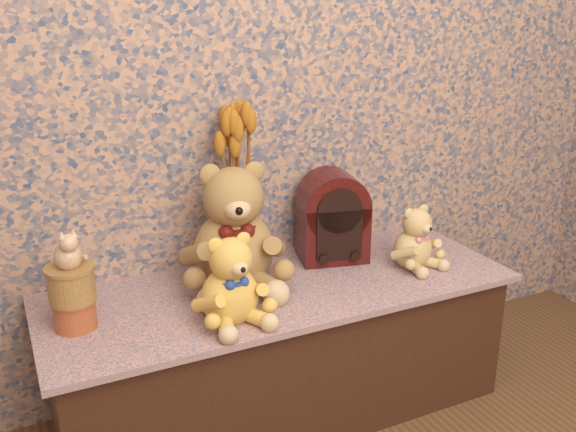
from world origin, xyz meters
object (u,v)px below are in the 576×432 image
teddy_medium (229,274)px  cathedral_radio (333,216)px  teddy_small (414,234)px  ceramic_vase (239,243)px  teddy_large (233,220)px  biscuit_tin_lower (75,314)px  cat_figurine (67,247)px

teddy_medium → cathedral_radio: 0.53m
teddy_small → cathedral_radio: 0.27m
teddy_medium → ceramic_vase: size_ratio=1.43×
teddy_large → ceramic_vase: teddy_large is taller
biscuit_tin_lower → cat_figurine: size_ratio=0.97×
cat_figurine → cathedral_radio: bearing=1.2°
ceramic_vase → biscuit_tin_lower: ceramic_vase is taller
teddy_large → cathedral_radio: teddy_large is taller
teddy_small → cat_figurine: 1.07m
teddy_small → teddy_large: bearing=156.4°
cathedral_radio → teddy_small: bearing=-25.5°
biscuit_tin_lower → teddy_medium: bearing=-19.2°
ceramic_vase → cat_figurine: cat_figurine is taller
teddy_medium → biscuit_tin_lower: teddy_medium is taller
teddy_large → cat_figurine: size_ratio=3.64×
teddy_large → teddy_small: 0.60m
ceramic_vase → biscuit_tin_lower: 0.56m
cat_figurine → teddy_large: bearing=2.4°
teddy_medium → cat_figurine: cat_figurine is taller
teddy_medium → ceramic_vase: teddy_medium is taller
teddy_large → cat_figurine: bearing=-158.3°
teddy_small → biscuit_tin_lower: (-1.06, 0.05, -0.07)m
teddy_large → biscuit_tin_lower: size_ratio=3.73×
teddy_small → cathedral_radio: cathedral_radio is taller
teddy_small → ceramic_vase: teddy_small is taller
teddy_small → cat_figurine: bearing=166.3°
teddy_medium → teddy_small: (0.67, 0.09, -0.02)m
teddy_small → cat_figurine: size_ratio=1.94×
teddy_medium → ceramic_vase: (0.14, 0.29, -0.04)m
teddy_small → biscuit_tin_lower: teddy_small is taller
teddy_small → cat_figurine: cat_figurine is taller
teddy_large → cathedral_radio: bearing=18.9°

